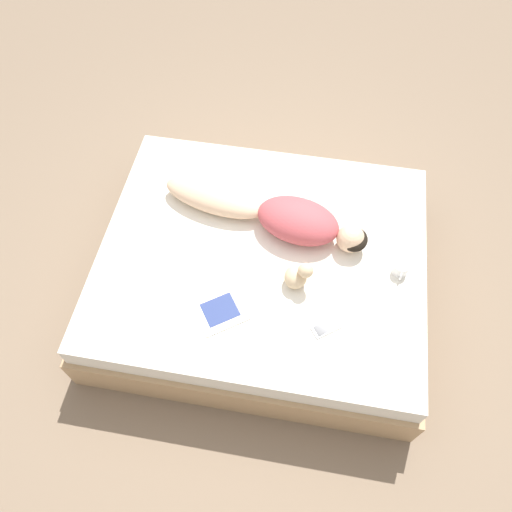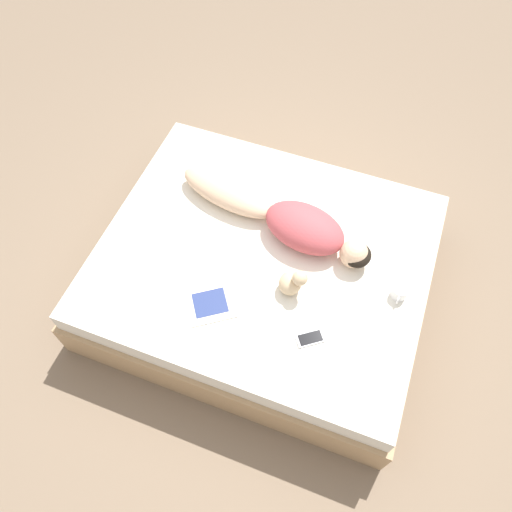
% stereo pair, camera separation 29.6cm
% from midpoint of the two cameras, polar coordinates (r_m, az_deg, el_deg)
% --- Properties ---
extents(ground_plane, '(12.00, 12.00, 0.00)m').
position_cam_midpoint_polar(ground_plane, '(3.43, -1.82, -3.77)').
color(ground_plane, '#7A6651').
extents(bed, '(1.72, 2.03, 0.46)m').
position_cam_midpoint_polar(bed, '(3.23, -1.93, -1.89)').
color(bed, tan).
rests_on(bed, ground_plane).
extents(person, '(0.50, 1.34, 0.20)m').
position_cam_midpoint_polar(person, '(3.08, -0.90, 4.66)').
color(person, '#DBB28E').
rests_on(person, bed).
extents(open_magazine, '(0.56, 0.50, 0.01)m').
position_cam_midpoint_polar(open_magazine, '(2.91, -7.95, -4.51)').
color(open_magazine, silver).
rests_on(open_magazine, bed).
extents(coffee_mug, '(0.13, 0.09, 0.08)m').
position_cam_midpoint_polar(coffee_mug, '(3.01, 13.54, -1.54)').
color(coffee_mug, white).
rests_on(coffee_mug, bed).
extents(cell_phone, '(0.16, 0.17, 0.01)m').
position_cam_midpoint_polar(cell_phone, '(2.80, 4.98, -8.38)').
color(cell_phone, silver).
rests_on(cell_phone, bed).
extents(plush_toy, '(0.15, 0.16, 0.19)m').
position_cam_midpoint_polar(plush_toy, '(2.85, 1.86, -2.49)').
color(plush_toy, '#D1B289').
rests_on(plush_toy, bed).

